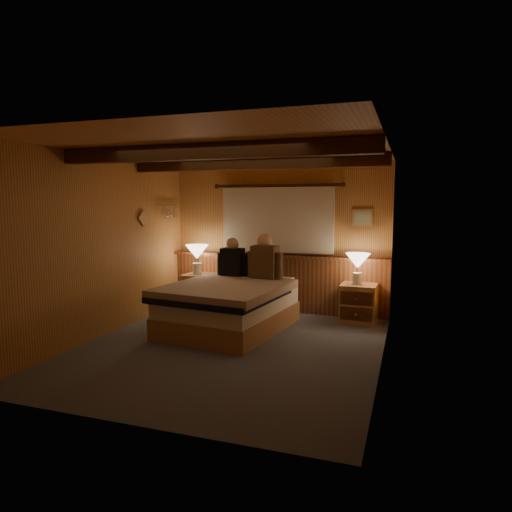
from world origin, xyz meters
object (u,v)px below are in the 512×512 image
at_px(lamp_right, 358,263).
at_px(person_left, 233,260).
at_px(nightstand_right, 359,303).
at_px(lamp_left, 197,254).
at_px(bed, 229,306).
at_px(duffel_bag, 197,301).
at_px(nightstand_left, 201,292).
at_px(person_right, 265,260).

xyz_separation_m(lamp_right, person_left, (-1.87, -0.27, -0.00)).
relative_size(nightstand_right, person_left, 0.93).
xyz_separation_m(lamp_left, person_left, (0.74, -0.27, -0.04)).
relative_size(bed, duffel_bag, 3.57).
bearing_deg(duffel_bag, nightstand_right, -2.49).
height_order(lamp_left, duffel_bag, lamp_left).
height_order(person_left, duffel_bag, person_left).
xyz_separation_m(nightstand_left, nightstand_right, (2.59, 0.01, -0.01)).
relative_size(lamp_left, person_right, 0.71).
xyz_separation_m(lamp_right, person_right, (-1.32, -0.36, 0.03)).
distance_m(nightstand_right, person_right, 1.54).
bearing_deg(lamp_left, nightstand_left, 32.80).
height_order(nightstand_right, lamp_left, lamp_left).
height_order(nightstand_left, lamp_left, lamp_left).
relative_size(bed, nightstand_left, 3.51).
bearing_deg(person_left, nightstand_left, 157.67).
distance_m(lamp_left, lamp_right, 2.62).
xyz_separation_m(bed, person_left, (-0.22, 0.69, 0.55)).
bearing_deg(nightstand_right, nightstand_left, -177.73).
bearing_deg(lamp_left, person_right, -15.36).
relative_size(nightstand_right, lamp_left, 1.16).
bearing_deg(bed, duffel_bag, 144.14).
bearing_deg(nightstand_right, person_right, -161.59).
xyz_separation_m(person_left, duffel_bag, (-0.70, 0.16, -0.72)).
height_order(lamp_right, person_right, person_right).
bearing_deg(person_right, lamp_left, 173.45).
distance_m(lamp_right, person_right, 1.37).
bearing_deg(nightstand_right, duffel_bag, -174.62).
bearing_deg(duffel_bag, person_right, -16.80).
bearing_deg(nightstand_left, person_left, -19.86).
bearing_deg(bed, lamp_left, 141.87).
xyz_separation_m(nightstand_left, lamp_right, (2.57, -0.03, 0.60)).
relative_size(lamp_left, lamp_right, 1.06).
relative_size(bed, person_left, 3.38).
xyz_separation_m(nightstand_left, person_right, (1.25, -0.39, 0.63)).
distance_m(lamp_right, person_left, 1.89).
xyz_separation_m(nightstand_right, lamp_left, (-2.64, -0.04, 0.65)).
xyz_separation_m(bed, nightstand_right, (1.68, 1.00, -0.05)).
bearing_deg(bed, nightstand_right, 37.84).
relative_size(nightstand_left, nightstand_right, 1.04).
distance_m(nightstand_left, lamp_left, 0.64).
bearing_deg(bed, nightstand_left, 139.60).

